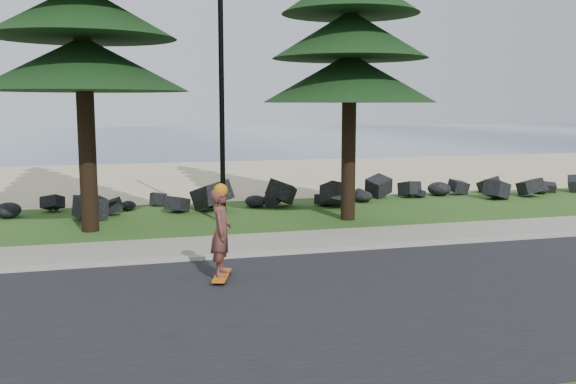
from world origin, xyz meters
name	(u,v)px	position (x,y,z in m)	size (l,w,h in m)	color
ground	(247,248)	(0.00, 0.00, 0.00)	(160.00, 160.00, 0.00)	#2A4A17
road	(305,307)	(0.00, -4.50, 0.01)	(160.00, 7.00, 0.02)	black
kerb	(256,255)	(0.00, -0.90, 0.05)	(160.00, 0.20, 0.10)	#A09790
sidewalk	(246,244)	(0.00, 0.20, 0.04)	(160.00, 2.00, 0.08)	gray
beach_sand	(180,178)	(0.00, 14.50, 0.01)	(160.00, 15.00, 0.01)	tan
ocean	(141,137)	(0.00, 51.00, 0.00)	(160.00, 58.00, 0.01)	#3C5B74
seawall_boulders	(210,209)	(0.00, 5.60, 0.00)	(60.00, 2.40, 1.10)	black
lamp_post	(221,71)	(0.00, 3.20, 4.13)	(0.25, 0.14, 8.14)	black
skateboarder	(221,232)	(-1.01, -2.54, 0.91)	(0.55, 0.99, 1.80)	#D45C0C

